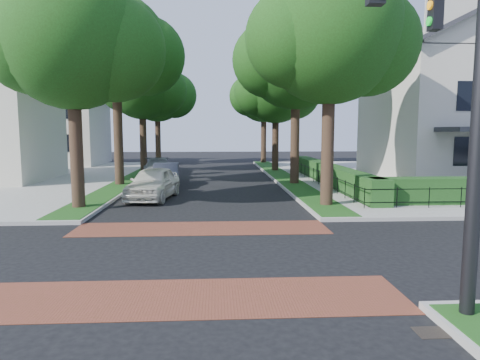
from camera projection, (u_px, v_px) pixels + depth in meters
name	position (u px, v px, depth m)	size (l,w,h in m)	color
ground	(198.00, 254.00, 12.11)	(120.00, 120.00, 0.00)	black
sidewalk_ne	(470.00, 176.00, 32.02)	(30.00, 30.00, 0.15)	gray
crosswalk_far	(202.00, 228.00, 15.29)	(9.00, 2.20, 0.01)	brown
crosswalk_near	(191.00, 297.00, 8.94)	(9.00, 2.20, 0.01)	brown
storm_drain	(435.00, 332.00, 7.39)	(0.65, 0.45, 0.01)	black
grass_strip_ne	(283.00, 176.00, 31.34)	(1.60, 29.80, 0.02)	#1C4012
grass_strip_nw	(134.00, 177.00, 30.75)	(1.60, 29.80, 0.02)	#1C4012
tree_right_near	(331.00, 36.00, 18.72)	(7.75, 6.67, 10.66)	black
tree_right_mid	(297.00, 58.00, 26.63)	(8.25, 7.09, 11.22)	black
tree_right_far	(277.00, 89.00, 35.66)	(7.25, 6.23, 9.74)	black
tree_right_back	(265.00, 94.00, 44.55)	(7.50, 6.45, 10.20)	black
tree_left_near	(76.00, 41.00, 18.16)	(7.50, 6.45, 10.20)	black
tree_left_mid	(118.00, 50.00, 25.98)	(8.00, 6.88, 11.48)	black
tree_left_far	(143.00, 86.00, 35.02)	(7.00, 6.02, 9.86)	black
tree_left_back	(158.00, 92.00, 43.94)	(7.75, 6.66, 10.44)	black
hedge_main_road	(328.00, 174.00, 27.33)	(1.00, 18.00, 1.20)	#193B14
fence_main_road	(316.00, 176.00, 27.30)	(0.06, 18.00, 0.90)	black
house_victorian	(473.00, 92.00, 28.17)	(13.00, 13.05, 12.48)	beige
house_left_far	(55.00, 115.00, 42.43)	(10.00, 9.00, 10.14)	beige
traffic_signal	(464.00, 60.00, 7.46)	(2.17, 2.00, 8.00)	black
parked_car_front	(153.00, 183.00, 21.78)	(1.96, 4.86, 1.66)	silver
parked_car_middle	(166.00, 175.00, 26.91)	(1.53, 4.40, 1.45)	#212431
parked_car_rear	(158.00, 169.00, 30.45)	(2.08, 5.11, 1.48)	slate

